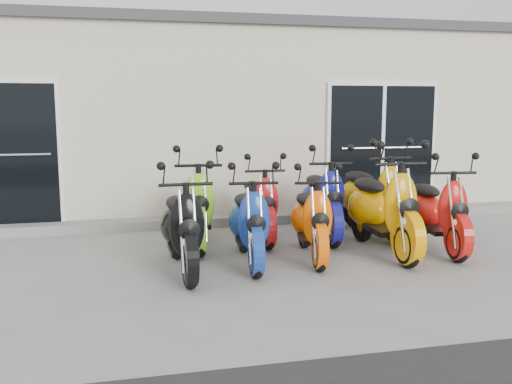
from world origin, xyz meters
TOP-DOWN VIEW (x-y plane):
  - ground at (0.00, 0.00)m, footprint 80.00×80.00m
  - building at (0.00, 5.20)m, footprint 14.00×6.00m
  - roof_cap at (0.00, 5.20)m, footprint 14.20×6.20m
  - front_step at (0.00, 2.02)m, footprint 14.00×0.40m
  - door_left at (-3.20, 2.17)m, footprint 1.07×0.08m
  - door_right at (2.60, 2.17)m, footprint 2.02×0.08m
  - scooter_front_black at (-1.13, -0.46)m, footprint 0.70×1.85m
  - scooter_front_blue at (-0.30, -0.29)m, footprint 0.79×1.82m
  - scooter_front_orange_a at (0.52, -0.23)m, footprint 0.88×1.79m
  - scooter_front_orange_b at (1.51, -0.19)m, footprint 0.76×2.07m
  - scooter_front_red at (2.30, -0.21)m, footprint 0.88×1.90m
  - scooter_back_green at (-0.78, 0.83)m, footprint 0.87×2.00m
  - scooter_back_red at (0.12, 0.92)m, footprint 0.68×1.77m
  - scooter_back_blue at (1.06, 0.85)m, footprint 0.90×1.97m
  - scooter_back_yellow at (1.83, 0.80)m, footprint 0.89×2.06m

SIDE VIEW (x-z plane):
  - ground at x=0.00m, z-range 0.00..0.00m
  - front_step at x=0.00m, z-range 0.00..0.15m
  - scooter_front_orange_a at x=0.52m, z-range 0.00..1.27m
  - scooter_back_red at x=0.12m, z-range 0.00..1.30m
  - scooter_front_blue at x=-0.30m, z-range 0.00..1.31m
  - scooter_front_black at x=-1.13m, z-range 0.00..1.36m
  - scooter_front_red at x=2.30m, z-range 0.00..1.36m
  - scooter_back_blue at x=1.06m, z-range 0.00..1.41m
  - scooter_back_green at x=-0.78m, z-range 0.00..1.43m
  - scooter_back_yellow at x=1.83m, z-range 0.00..1.48m
  - scooter_front_orange_b at x=1.51m, z-range 0.00..1.52m
  - door_left at x=-3.20m, z-range 0.15..2.37m
  - door_right at x=2.60m, z-range 0.15..2.37m
  - building at x=0.00m, z-range 0.00..3.20m
  - roof_cap at x=0.00m, z-range 3.20..3.36m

